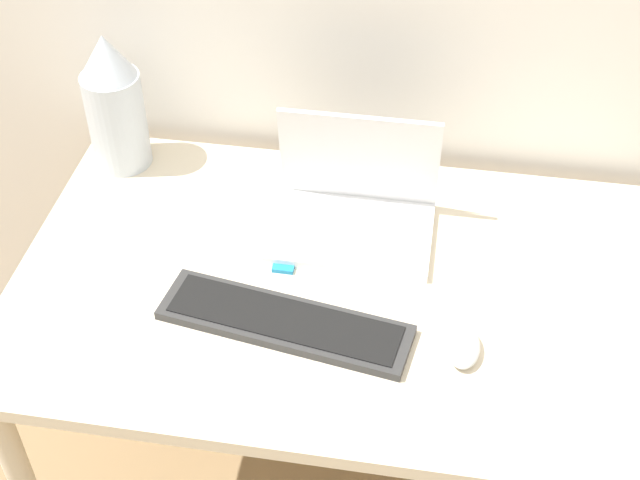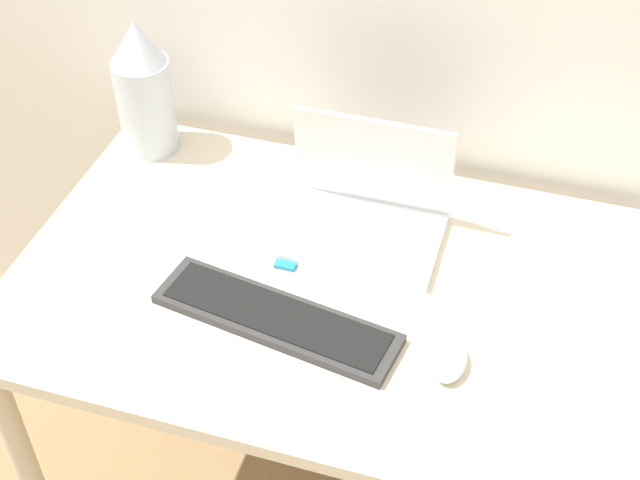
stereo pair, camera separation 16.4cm
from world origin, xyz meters
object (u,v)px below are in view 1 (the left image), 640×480
at_px(vase, 114,103).
at_px(keyboard, 285,322).
at_px(laptop, 354,206).
at_px(mouse, 463,347).
at_px(mp3_player, 285,262).

bearing_deg(vase, keyboard, -43.76).
xyz_separation_m(laptop, mouse, (0.24, -0.31, -0.04)).
bearing_deg(mp3_player, vase, 147.22).
height_order(vase, mp3_player, vase).
distance_m(keyboard, vase, 0.64).
xyz_separation_m(mouse, vase, (-0.77, 0.44, 0.14)).
bearing_deg(mp3_player, keyboard, -79.07).
xyz_separation_m(keyboard, vase, (-0.45, 0.43, 0.14)).
distance_m(mouse, mp3_player, 0.39).
bearing_deg(vase, mouse, -29.78).
xyz_separation_m(vase, mp3_player, (0.42, -0.27, -0.15)).
distance_m(laptop, keyboard, 0.31).
bearing_deg(mouse, mp3_player, 154.00).
bearing_deg(laptop, mouse, -52.40).
bearing_deg(keyboard, mouse, -2.08).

